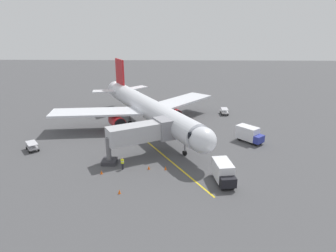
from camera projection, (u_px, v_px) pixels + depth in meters
ground_plane at (144, 125)px, 59.23m from camera, size 220.00×220.00×0.00m
apron_lead_in_line at (146, 140)px, 51.17m from camera, size 19.50×35.16×0.01m
airplane at (148, 108)px, 55.78m from camera, size 31.11×36.91×11.50m
jet_bridge at (145, 132)px, 44.05m from camera, size 10.88×7.55×5.40m
ground_crew_marshaller at (122, 163)px, 40.80m from camera, size 0.44×0.33×1.71m
box_truck_near_nose at (224, 172)px, 37.30m from camera, size 2.62×4.84×2.62m
baggage_cart_portside at (224, 111)px, 65.79m from camera, size 1.57×2.61×1.27m
baggage_cart_starboard_side at (32, 146)px, 47.03m from camera, size 2.69×2.92×1.27m
box_truck_rear_apron at (249, 134)px, 50.16m from camera, size 4.54×4.71×2.62m
safety_cone_nose_left at (101, 172)px, 39.66m from camera, size 0.32×0.32×0.55m
safety_cone_nose_right at (165, 168)px, 40.82m from camera, size 0.32×0.32×0.55m
safety_cone_wing_port at (119, 192)px, 35.08m from camera, size 0.32×0.32×0.55m
safety_cone_wing_starboard at (149, 167)px, 40.98m from camera, size 0.32×0.32×0.55m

